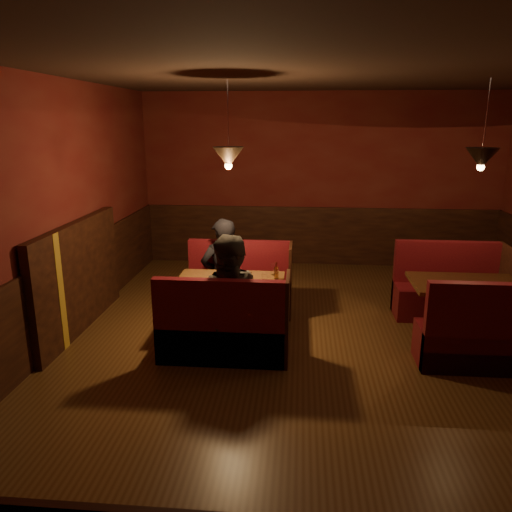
# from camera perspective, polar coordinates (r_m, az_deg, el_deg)

# --- Properties ---
(room) EXTENTS (6.02, 7.02, 2.92)m
(room) POSITION_cam_1_polar(r_m,az_deg,el_deg) (5.25, 5.49, -0.12)
(room) COLOR #4A2C13
(room) RESTS_ON ground
(main_table) EXTENTS (1.24, 0.75, 0.87)m
(main_table) POSITION_cam_1_polar(r_m,az_deg,el_deg) (5.81, -2.84, -4.12)
(main_table) COLOR #4D2F19
(main_table) RESTS_ON ground
(main_bench_far) EXTENTS (1.36, 0.49, 0.93)m
(main_bench_far) POSITION_cam_1_polar(r_m,az_deg,el_deg) (6.54, -1.84, -3.88)
(main_bench_far) COLOR #4B0B14
(main_bench_far) RESTS_ON ground
(main_bench_near) EXTENTS (1.36, 0.49, 0.93)m
(main_bench_near) POSITION_cam_1_polar(r_m,az_deg,el_deg) (5.24, -3.70, -8.88)
(main_bench_near) COLOR #4B0B14
(main_bench_near) RESTS_ON ground
(second_table) EXTENTS (1.21, 0.77, 0.68)m
(second_table) POSITION_cam_1_polar(r_m,az_deg,el_deg) (6.12, 22.81, -4.38)
(second_table) COLOR #4D2F19
(second_table) RESTS_ON ground
(second_bench_far) EXTENTS (1.33, 0.50, 0.95)m
(second_bench_far) POSITION_cam_1_polar(r_m,az_deg,el_deg) (6.84, 21.10, -3.97)
(second_bench_far) COLOR #4B0B14
(second_bench_far) RESTS_ON ground
(second_bench_near) EXTENTS (1.33, 0.50, 0.95)m
(second_bench_near) POSITION_cam_1_polar(r_m,az_deg,el_deg) (5.57, 25.05, -8.79)
(second_bench_near) COLOR #4B0B14
(second_bench_near) RESTS_ON ground
(diner_a) EXTENTS (0.69, 0.58, 1.59)m
(diner_a) POSITION_cam_1_polar(r_m,az_deg,el_deg) (6.40, -3.83, 0.39)
(diner_a) COLOR black
(diner_a) RESTS_ON ground
(diner_b) EXTENTS (0.82, 0.65, 1.67)m
(diner_b) POSITION_cam_1_polar(r_m,az_deg,el_deg) (5.15, -2.56, -2.91)
(diner_b) COLOR #2E2A26
(diner_b) RESTS_ON ground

